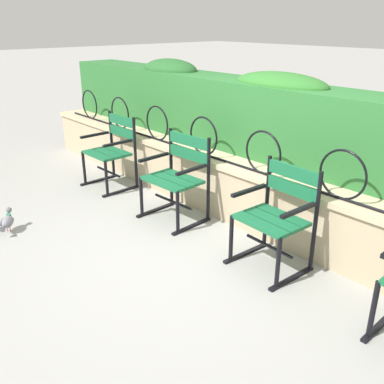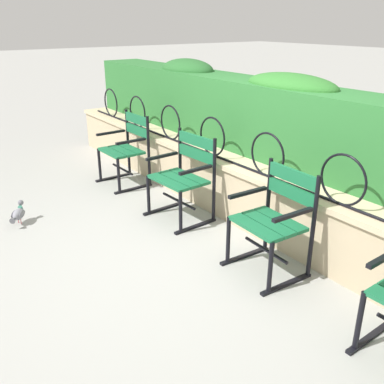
{
  "view_description": "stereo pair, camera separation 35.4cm",
  "coord_description": "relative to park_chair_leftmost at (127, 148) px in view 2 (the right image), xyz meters",
  "views": [
    {
      "loc": [
        2.63,
        -2.17,
        1.96
      ],
      "look_at": [
        0.0,
        0.15,
        0.55
      ],
      "focal_mm": 40.03,
      "sensor_mm": 36.0,
      "label": 1
    },
    {
      "loc": [
        2.85,
        -1.89,
        1.96
      ],
      "look_at": [
        0.0,
        0.15,
        0.55
      ],
      "focal_mm": 40.03,
      "sensor_mm": 36.0,
      "label": 2
    }
  ],
  "objects": [
    {
      "name": "ground_plane",
      "position": [
        1.86,
        -0.47,
        -0.47
      ],
      "size": [
        60.0,
        60.0,
        0.0
      ],
      "primitive_type": "plane",
      "color": "#9E9E99"
    },
    {
      "name": "stone_wall",
      "position": [
        1.86,
        0.46,
        -0.16
      ],
      "size": [
        7.64,
        0.41,
        0.61
      ],
      "color": "tan",
      "rests_on": "ground"
    },
    {
      "name": "iron_arch_fence",
      "position": [
        1.68,
        0.38,
        0.32
      ],
      "size": [
        7.1,
        0.02,
        0.42
      ],
      "color": "black",
      "rests_on": "stone_wall"
    },
    {
      "name": "hedge_row",
      "position": [
        1.83,
        0.93,
        0.55
      ],
      "size": [
        7.49,
        0.59,
        0.9
      ],
      "color": "#2D7033",
      "rests_on": "stone_wall"
    },
    {
      "name": "park_chair_leftmost",
      "position": [
        0.0,
        0.0,
        0.0
      ],
      "size": [
        0.57,
        0.53,
        0.89
      ],
      "color": "#19663D",
      "rests_on": "ground"
    },
    {
      "name": "park_chair_centre_left",
      "position": [
        1.27,
        0.01,
        0.0
      ],
      "size": [
        0.63,
        0.55,
        0.89
      ],
      "color": "#19663D",
      "rests_on": "ground"
    },
    {
      "name": "park_chair_centre_right",
      "position": [
        2.55,
        0.01,
        -0.0
      ],
      "size": [
        0.59,
        0.55,
        0.88
      ],
      "color": "#19663D",
      "rests_on": "ground"
    },
    {
      "name": "pigeon_near_chairs",
      "position": [
        0.42,
        -1.49,
        -0.36
      ],
      "size": [
        0.25,
        0.22,
        0.22
      ],
      "color": "gray",
      "rests_on": "ground"
    }
  ]
}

